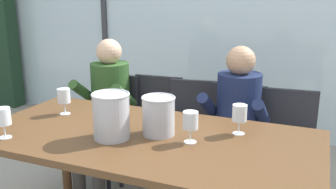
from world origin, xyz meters
TOP-DOWN VIEW (x-y plane):
  - ground at (0.00, 1.00)m, footprint 14.00×14.00m
  - window_glass_panel at (0.00, 2.23)m, footprint 7.16×0.03m
  - window_mullion_left at (-1.61, 2.21)m, footprint 0.06×0.06m
  - hillside_vineyard at (0.00, 5.57)m, footprint 13.16×2.40m
  - dining_table at (0.00, 0.00)m, footprint 1.96×0.96m
  - chair_near_curtain at (-0.75, 0.87)m, footprint 0.50×0.50m
  - chair_left_of_center at (-0.36, 0.92)m, footprint 0.47×0.47m
  - chair_center at (-0.01, 0.89)m, footprint 0.50×0.50m
  - chair_right_of_center at (0.33, 0.89)m, footprint 0.44×0.44m
  - chair_near_window_right at (0.71, 0.88)m, footprint 0.47×0.47m
  - person_olive_shirt at (-0.72, 0.75)m, footprint 0.47×0.62m
  - person_navy_polo at (0.36, 0.75)m, footprint 0.47×0.62m
  - ice_bucket_primary at (-0.15, -0.11)m, footprint 0.21×0.21m
  - ice_bucket_secondary at (0.07, 0.04)m, footprint 0.19×0.19m
  - wine_glass_by_left_taster at (0.49, 0.22)m, footprint 0.08×0.08m
  - wine_glass_near_bucket at (0.28, -0.01)m, footprint 0.08×0.08m
  - wine_glass_center_pour at (-0.66, 0.14)m, footprint 0.08×0.08m
  - wine_glass_by_right_taster at (-0.70, -0.34)m, footprint 0.08×0.08m

SIDE VIEW (x-z plane):
  - ground at x=0.00m, z-range 0.00..0.00m
  - chair_near_curtain at x=-0.75m, z-range 0.07..0.93m
  - chair_left_of_center at x=-0.36m, z-range 0.07..0.93m
  - chair_center at x=-0.01m, z-range 0.07..0.93m
  - chair_right_of_center at x=0.33m, z-range 0.07..0.93m
  - chair_near_window_right at x=0.71m, z-range 0.07..0.93m
  - person_olive_shirt at x=-0.72m, z-range 0.08..1.26m
  - person_navy_polo at x=0.36m, z-range 0.08..1.26m
  - dining_table at x=0.00m, z-range 0.30..1.06m
  - hillside_vineyard at x=0.00m, z-range 0.00..1.74m
  - ice_bucket_secondary at x=0.07m, z-range 0.76..0.99m
  - wine_glass_by_left_taster at x=0.49m, z-range 0.79..0.96m
  - wine_glass_near_bucket at x=0.28m, z-range 0.79..0.96m
  - wine_glass_center_pour at x=-0.66m, z-range 0.79..0.96m
  - wine_glass_by_right_taster at x=-0.70m, z-range 0.79..0.96m
  - ice_bucket_primary at x=-0.15m, z-range 0.76..1.02m
  - window_glass_panel at x=0.00m, z-range 0.00..2.60m
  - window_mullion_left at x=-1.61m, z-range 0.00..2.60m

